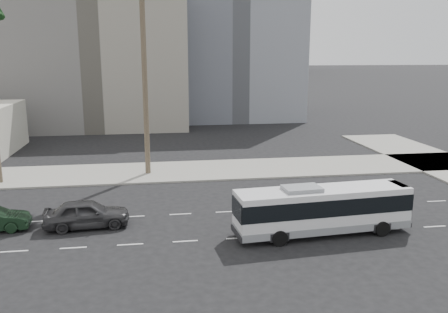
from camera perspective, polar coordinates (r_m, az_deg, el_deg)
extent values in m
plane|color=black|center=(26.69, 1.78, -9.96)|extent=(700.00, 700.00, 0.00)
cube|color=gray|center=(41.27, -2.08, -1.67)|extent=(120.00, 7.00, 0.15)
cube|color=slate|center=(69.66, -15.07, 11.15)|extent=(24.00, 18.00, 18.00)
cube|color=slate|center=(77.31, 0.73, 14.64)|extent=(20.00, 20.00, 26.00)
cube|color=#B9B49F|center=(274.51, -8.35, 14.92)|extent=(42.00, 42.00, 44.00)
cube|color=slate|center=(260.20, 2.53, 18.04)|extent=(26.00, 26.00, 70.00)
cube|color=slate|center=(294.51, 6.33, 16.36)|extent=(22.00, 22.00, 60.00)
cube|color=silver|center=(27.37, 11.94, -6.16)|extent=(10.23, 3.03, 2.26)
cube|color=black|center=(27.28, 11.97, -5.55)|extent=(10.29, 3.10, 0.96)
cube|color=gray|center=(27.71, 11.85, -8.12)|extent=(10.25, 3.08, 0.43)
cube|color=gray|center=(26.59, 9.42, -3.86)|extent=(2.19, 1.56, 0.26)
cube|color=#262628|center=(29.07, 20.91, -3.56)|extent=(0.65, 1.60, 0.26)
cylinder|color=black|center=(28.07, 18.87, -8.55)|extent=(0.87, 0.26, 0.87)
cylinder|color=black|center=(29.93, 16.92, -7.09)|extent=(0.87, 0.26, 0.87)
cylinder|color=black|center=(25.90, 6.47, -9.72)|extent=(0.87, 0.26, 0.87)
cylinder|color=black|center=(27.91, 5.28, -8.02)|extent=(0.87, 0.26, 0.87)
imported|color=#333335|center=(29.18, -16.42, -6.71)|extent=(2.37, 5.11, 1.69)
cylinder|color=brown|center=(39.30, -9.67, 9.55)|extent=(0.45, 0.45, 16.54)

